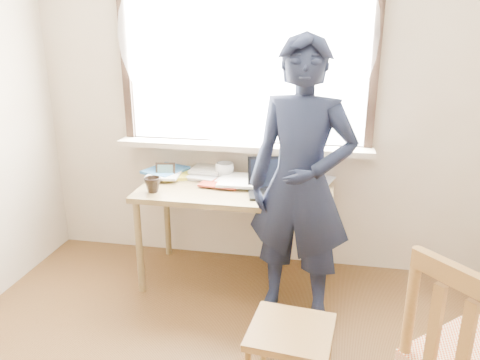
% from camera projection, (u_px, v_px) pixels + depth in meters
% --- Properties ---
extents(room_shell, '(3.52, 4.02, 2.61)m').
position_uv_depth(room_shell, '(202.00, 67.00, 1.54)').
color(room_shell, beige).
rests_on(room_shell, ground).
extents(desk, '(1.32, 0.66, 0.70)m').
position_uv_depth(desk, '(236.00, 198.00, 3.22)').
color(desk, brown).
rests_on(desk, ground).
extents(laptop, '(0.38, 0.33, 0.22)m').
position_uv_depth(laptop, '(273.00, 184.00, 3.10)').
color(laptop, black).
rests_on(laptop, desk).
extents(mug_white, '(0.19, 0.19, 0.11)m').
position_uv_depth(mug_white, '(225.00, 170.00, 3.41)').
color(mug_white, white).
rests_on(mug_white, desk).
extents(mug_dark, '(0.15, 0.15, 0.10)m').
position_uv_depth(mug_dark, '(153.00, 185.00, 3.11)').
color(mug_dark, black).
rests_on(mug_dark, desk).
extents(mouse, '(0.10, 0.07, 0.04)m').
position_uv_depth(mouse, '(305.00, 195.00, 3.01)').
color(mouse, black).
rests_on(mouse, desk).
extents(desk_clutter, '(0.87, 0.50, 0.05)m').
position_uv_depth(desk_clutter, '(203.00, 175.00, 3.39)').
color(desk_clutter, white).
rests_on(desk_clutter, desk).
extents(book_a, '(0.27, 0.33, 0.03)m').
position_uv_depth(book_a, '(194.00, 173.00, 3.47)').
color(book_a, white).
rests_on(book_a, desk).
extents(book_b, '(0.27, 0.32, 0.02)m').
position_uv_depth(book_b, '(304.00, 179.00, 3.34)').
color(book_b, white).
rests_on(book_b, desk).
extents(picture_frame, '(0.14, 0.04, 0.11)m').
position_uv_depth(picture_frame, '(166.00, 172.00, 3.37)').
color(picture_frame, black).
rests_on(picture_frame, desk).
extents(work_chair, '(0.43, 0.41, 0.40)m').
position_uv_depth(work_chair, '(291.00, 339.00, 2.24)').
color(work_chair, olive).
rests_on(work_chair, ground).
extents(person, '(0.70, 0.53, 1.74)m').
position_uv_depth(person, '(301.00, 185.00, 2.76)').
color(person, black).
rests_on(person, ground).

